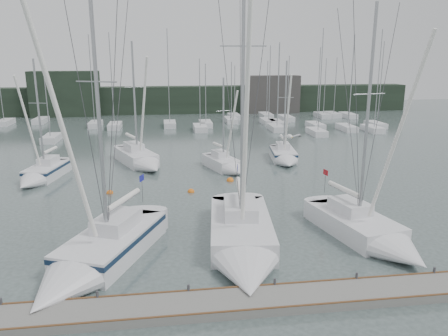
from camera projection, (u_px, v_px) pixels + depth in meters
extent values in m
plane|color=#414F4D|center=(221.00, 256.00, 23.95)|extent=(160.00, 160.00, 0.00)
cube|color=slate|center=(236.00, 303.00, 19.11)|extent=(24.00, 2.00, 0.40)
cube|color=black|center=(178.00, 100.00, 82.76)|extent=(90.00, 4.00, 5.00)
cube|color=black|center=(65.00, 94.00, 77.77)|extent=(12.00, 3.00, 8.00)
cube|color=#3B3836|center=(273.00, 94.00, 83.02)|extent=(10.00, 3.00, 7.00)
cube|color=silver|center=(115.00, 126.00, 65.82)|extent=(1.80, 4.50, 0.90)
cylinder|color=#94979B|center=(112.00, 79.00, 63.59)|extent=(0.12, 0.12, 13.06)
cube|color=silver|center=(5.00, 123.00, 69.13)|extent=(1.80, 4.50, 0.90)
cube|color=silver|center=(41.00, 121.00, 71.18)|extent=(1.80, 4.50, 0.90)
cylinder|color=#94979B|center=(37.00, 92.00, 69.53)|extent=(0.12, 0.12, 8.40)
cube|color=silver|center=(268.00, 122.00, 69.90)|extent=(1.80, 4.50, 0.90)
cylinder|color=#94979B|center=(270.00, 83.00, 67.88)|extent=(0.12, 0.12, 11.38)
cube|color=silver|center=(277.00, 123.00, 68.36)|extent=(1.80, 4.50, 0.90)
cylinder|color=#94979B|center=(279.00, 82.00, 66.29)|extent=(0.12, 0.12, 11.80)
cube|color=silver|center=(266.00, 116.00, 77.10)|extent=(1.80, 4.50, 0.90)
cylinder|color=#94979B|center=(267.00, 88.00, 75.38)|extent=(0.12, 0.12, 8.95)
cube|color=silver|center=(234.00, 117.00, 75.78)|extent=(1.80, 4.50, 0.90)
cylinder|color=#94979B|center=(235.00, 90.00, 74.15)|extent=(0.12, 0.12, 8.25)
cube|color=silver|center=(286.00, 118.00, 73.66)|extent=(1.80, 4.50, 0.90)
cylinder|color=#94979B|center=(288.00, 86.00, 71.84)|extent=(0.12, 0.12, 9.86)
cube|color=silver|center=(231.00, 120.00, 71.65)|extent=(1.80, 4.50, 0.90)
cylinder|color=#94979B|center=(231.00, 90.00, 69.94)|extent=(0.12, 0.12, 8.88)
cube|color=silver|center=(348.00, 116.00, 77.20)|extent=(1.80, 4.50, 0.90)
cylinder|color=#94979B|center=(352.00, 75.00, 74.95)|extent=(0.12, 0.12, 13.27)
cube|color=silver|center=(276.00, 128.00, 64.03)|extent=(1.80, 4.50, 0.90)
cylinder|color=#94979B|center=(278.00, 86.00, 62.01)|extent=(0.12, 0.12, 11.40)
cube|color=silver|center=(95.00, 125.00, 67.19)|extent=(1.80, 4.50, 0.90)
cylinder|color=#94979B|center=(92.00, 79.00, 64.98)|extent=(0.12, 0.12, 12.86)
cube|color=silver|center=(317.00, 132.00, 60.41)|extent=(1.80, 4.50, 0.90)
cylinder|color=#94979B|center=(321.00, 80.00, 58.14)|extent=(0.12, 0.12, 13.33)
cube|color=silver|center=(372.00, 129.00, 63.02)|extent=(1.80, 4.50, 0.90)
cylinder|color=#94979B|center=(378.00, 79.00, 60.76)|extent=(0.12, 0.12, 13.35)
cube|color=silver|center=(322.00, 115.00, 77.32)|extent=(1.80, 4.50, 0.90)
cylinder|color=#94979B|center=(325.00, 86.00, 75.55)|extent=(0.12, 0.12, 9.40)
cube|color=silver|center=(170.00, 124.00, 67.37)|extent=(1.80, 4.50, 0.90)
cylinder|color=#94979B|center=(168.00, 76.00, 65.06)|extent=(0.12, 0.12, 13.69)
cube|color=silver|center=(332.00, 115.00, 78.03)|extent=(1.80, 4.50, 0.90)
cylinder|color=#94979B|center=(335.00, 86.00, 76.24)|extent=(0.12, 0.12, 9.53)
cube|color=silver|center=(375.00, 125.00, 66.83)|extent=(1.80, 4.50, 0.90)
cylinder|color=#94979B|center=(381.00, 83.00, 64.75)|extent=(0.12, 0.12, 11.87)
cube|color=silver|center=(200.00, 128.00, 63.95)|extent=(1.80, 4.50, 0.90)
cylinder|color=#94979B|center=(200.00, 93.00, 62.18)|extent=(0.12, 0.12, 9.46)
cube|color=silver|center=(315.00, 126.00, 66.01)|extent=(1.80, 4.50, 0.90)
cylinder|color=#94979B|center=(319.00, 86.00, 64.04)|extent=(0.12, 0.12, 11.04)
cube|color=silver|center=(347.00, 128.00, 63.99)|extent=(1.80, 4.50, 0.90)
cylinder|color=#94979B|center=(351.00, 81.00, 61.81)|extent=(0.12, 0.12, 12.62)
cube|color=silver|center=(206.00, 124.00, 67.66)|extent=(1.80, 4.50, 0.90)
cylinder|color=#94979B|center=(206.00, 93.00, 65.98)|extent=(0.12, 0.12, 8.70)
cube|color=silver|center=(52.00, 139.00, 55.88)|extent=(1.80, 4.50, 0.90)
cylinder|color=#94979B|center=(47.00, 102.00, 54.22)|extent=(0.12, 0.12, 8.56)
cube|color=silver|center=(113.00, 246.00, 24.15)|extent=(5.84, 8.01, 1.66)
cone|color=silver|center=(54.00, 294.00, 19.25)|extent=(4.19, 4.16, 3.21)
cube|color=silver|center=(117.00, 221.00, 24.36)|extent=(2.78, 3.39, 0.77)
cylinder|color=#94979B|center=(98.00, 109.00, 21.75)|extent=(0.20, 0.20, 13.54)
cylinder|color=white|center=(124.00, 199.00, 24.96)|extent=(1.70, 3.42, 0.31)
cube|color=#0F2139|center=(113.00, 236.00, 24.01)|extent=(5.87, 8.04, 0.28)
cube|color=#1B1E98|center=(142.00, 178.00, 27.08)|extent=(0.25, 0.56, 0.40)
cube|color=silver|center=(241.00, 230.00, 26.25)|extent=(4.46, 8.37, 1.65)
cone|color=silver|center=(248.00, 277.00, 20.72)|extent=(3.91, 3.83, 3.53)
cube|color=silver|center=(240.00, 208.00, 26.48)|extent=(2.31, 3.41, 0.77)
cylinder|color=#94979B|center=(243.00, 78.00, 23.43)|extent=(0.20, 0.20, 16.44)
cylinder|color=white|center=(240.00, 187.00, 27.25)|extent=(0.77, 3.92, 0.31)
cube|color=#1B1E98|center=(238.00, 168.00, 29.64)|extent=(0.09, 0.59, 0.40)
cube|color=silver|center=(354.00, 226.00, 27.03)|extent=(4.33, 6.85, 1.52)
cone|color=silver|center=(407.00, 256.00, 22.93)|extent=(3.55, 3.31, 3.04)
cube|color=silver|center=(350.00, 206.00, 27.21)|extent=(2.18, 2.84, 0.71)
cylinder|color=#94979B|center=(368.00, 116.00, 24.89)|extent=(0.18, 0.18, 12.29)
cylinder|color=white|center=(344.00, 189.00, 27.68)|extent=(0.94, 3.09, 0.28)
cube|color=maroon|center=(326.00, 172.00, 29.45)|extent=(0.14, 0.54, 0.36)
cube|color=silver|center=(47.00, 173.00, 39.42)|extent=(3.30, 5.46, 1.40)
cone|color=silver|center=(27.00, 184.00, 35.91)|extent=(2.72, 2.60, 2.34)
cube|color=silver|center=(48.00, 160.00, 39.62)|extent=(1.66, 2.25, 0.65)
cylinder|color=#94979B|center=(39.00, 114.00, 37.73)|extent=(0.17, 0.17, 9.33)
cylinder|color=white|center=(50.00, 150.00, 39.94)|extent=(0.75, 2.49, 0.26)
cube|color=#0F2139|center=(47.00, 168.00, 39.31)|extent=(3.32, 5.48, 0.23)
cube|color=silver|center=(136.00, 158.00, 44.60)|extent=(4.80, 6.76, 1.59)
cone|color=silver|center=(152.00, 168.00, 40.88)|extent=(3.46, 3.47, 2.65)
cube|color=silver|center=(134.00, 146.00, 44.75)|extent=(2.29, 2.85, 0.74)
cylinder|color=#94979B|center=(134.00, 98.00, 42.68)|extent=(0.19, 0.19, 10.74)
cylinder|color=white|center=(131.00, 136.00, 45.11)|extent=(1.42, 2.93, 0.30)
cube|color=silver|center=(222.00, 164.00, 42.44)|extent=(3.40, 4.73, 1.35)
cone|color=silver|center=(237.00, 172.00, 39.80)|extent=(2.62, 2.42, 2.15)
cube|color=silver|center=(220.00, 154.00, 42.58)|extent=(1.67, 1.99, 0.63)
cylinder|color=#94979B|center=(223.00, 119.00, 41.05)|extent=(0.16, 0.16, 7.64)
cylinder|color=white|center=(218.00, 145.00, 42.72)|extent=(0.90, 2.05, 0.25)
cube|color=silver|center=(283.00, 156.00, 46.07)|extent=(2.96, 4.99, 1.36)
cone|color=silver|center=(288.00, 163.00, 42.80)|extent=(2.61, 2.32, 2.37)
cube|color=silver|center=(283.00, 146.00, 46.26)|extent=(1.54, 2.04, 0.64)
cylinder|color=#94979B|center=(285.00, 107.00, 44.43)|extent=(0.16, 0.16, 9.10)
cylinder|color=white|center=(282.00, 137.00, 46.53)|extent=(0.55, 2.32, 0.25)
cube|color=#0F2139|center=(283.00, 152.00, 45.95)|extent=(2.98, 5.02, 0.23)
sphere|color=orange|center=(191.00, 192.00, 35.24)|extent=(0.56, 0.56, 0.56)
sphere|color=orange|center=(230.00, 181.00, 38.35)|extent=(0.64, 0.64, 0.64)
sphere|color=orange|center=(110.00, 193.00, 34.91)|extent=(0.54, 0.54, 0.54)
ellipsoid|color=white|center=(290.00, 137.00, 21.04)|extent=(0.34, 0.53, 0.22)
cube|color=#999BA1|center=(284.00, 136.00, 20.93)|extent=(0.52, 0.25, 0.12)
cube|color=#999BA1|center=(295.00, 136.00, 21.14)|extent=(0.52, 0.25, 0.12)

